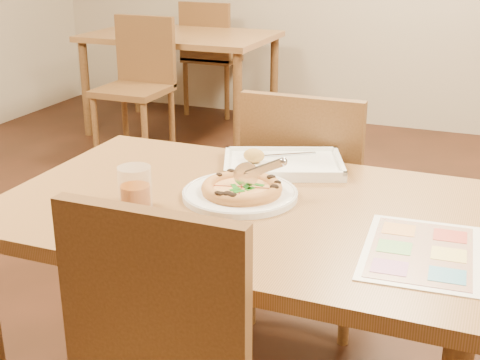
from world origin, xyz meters
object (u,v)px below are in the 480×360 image
at_px(dining_table, 245,232).
at_px(pizza_cutter, 259,170).
at_px(chair_far, 307,183).
at_px(menu, 421,252).
at_px(bg_chair_near, 139,70).
at_px(glass_tumbler, 135,190).
at_px(appetizer_tray, 281,165).
at_px(plate, 240,194).
at_px(pizza, 242,188).
at_px(bg_chair_far, 210,45).
at_px(bg_table, 181,45).

distance_m(dining_table, pizza_cutter, 0.17).
distance_m(chair_far, menu, 0.88).
xyz_separation_m(bg_chair_near, glass_tumbler, (1.34, -2.33, 0.20)).
bearing_deg(dining_table, bg_chair_near, 126.05).
bearing_deg(dining_table, appetizer_tray, 89.83).
bearing_deg(plate, bg_chair_near, 126.02).
bearing_deg(dining_table, pizza, 123.76).
xyz_separation_m(chair_far, pizza, (-0.02, -0.57, 0.18)).
relative_size(bg_chair_far, menu, 1.31).
xyz_separation_m(bg_table, glass_tumbler, (1.34, -2.93, 0.13)).
xyz_separation_m(dining_table, glass_tumbler, (-0.26, -0.13, 0.13)).
distance_m(bg_chair_far, menu, 4.01).
height_order(bg_chair_far, pizza_cutter, bg_chair_far).
bearing_deg(chair_far, menu, 123.40).
distance_m(appetizer_tray, menu, 0.64).
distance_m(chair_far, pizza, 0.60).
xyz_separation_m(bg_table, menu, (2.08, -2.92, 0.09)).
height_order(dining_table, bg_chair_near, bg_chair_near).
relative_size(chair_far, bg_chair_near, 1.00).
bearing_deg(bg_chair_near, menu, -48.17).
bearing_deg(dining_table, pizza_cutter, 66.39).
bearing_deg(glass_tumbler, menu, 0.39).
relative_size(dining_table, bg_chair_near, 2.77).
bearing_deg(menu, appetizer_tray, 138.41).
distance_m(plate, menu, 0.53).
bearing_deg(pizza_cutter, bg_chair_far, 93.65).
distance_m(bg_table, pizza_cutter, 3.20).
height_order(bg_chair_far, appetizer_tray, bg_chair_far).
distance_m(bg_chair_near, menu, 3.12).
height_order(plate, pizza_cutter, pizza_cutter).
relative_size(bg_chair_far, pizza, 2.13).
relative_size(bg_chair_near, pizza, 2.13).
bearing_deg(dining_table, chair_far, 90.00).
xyz_separation_m(bg_chair_far, glass_tumbler, (1.34, -3.43, 0.20)).
bearing_deg(dining_table, bg_chair_far, 115.85).
height_order(dining_table, bg_table, same).
xyz_separation_m(chair_far, bg_chair_far, (-1.60, 2.70, 0.00)).
bearing_deg(glass_tumbler, pizza_cutter, 32.79).
bearing_deg(pizza_cutter, chair_far, 69.40).
bearing_deg(bg_chair_far, pizza_cutter, 116.51).
bearing_deg(chair_far, pizza, 87.97).
height_order(bg_chair_far, plate, bg_chair_far).
bearing_deg(bg_table, pizza_cutter, -59.47).
bearing_deg(glass_tumbler, dining_table, 26.80).
bearing_deg(glass_tumbler, plate, 35.66).
distance_m(pizza_cutter, glass_tumbler, 0.33).
bearing_deg(menu, chair_far, 123.40).
height_order(chair_far, appetizer_tray, chair_far).
xyz_separation_m(chair_far, pizza_cutter, (0.02, -0.55, 0.23)).
relative_size(dining_table, pizza_cutter, 9.99).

